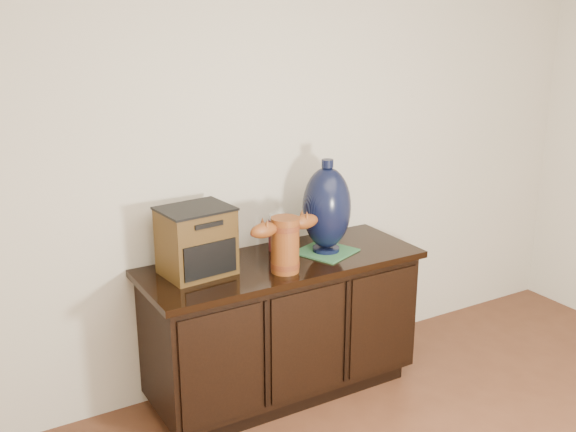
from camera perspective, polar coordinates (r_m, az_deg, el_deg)
sideboard at (r=3.59m, az=-0.49°, el=-9.27°), size 1.46×0.56×0.75m
terracotta_vessel at (r=3.24m, az=-0.25°, el=-2.16°), size 0.39×0.15×0.28m
tv_radio at (r=3.25m, az=-7.76°, el=-2.11°), size 0.36×0.30×0.33m
green_mat at (r=3.56m, az=3.23°, el=-3.00°), size 0.34×0.34×0.01m
lamp_base at (r=3.48m, az=3.30°, el=0.66°), size 0.33×0.33×0.49m
spray_can at (r=3.55m, az=-1.13°, el=-1.41°), size 0.07×0.07×0.20m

